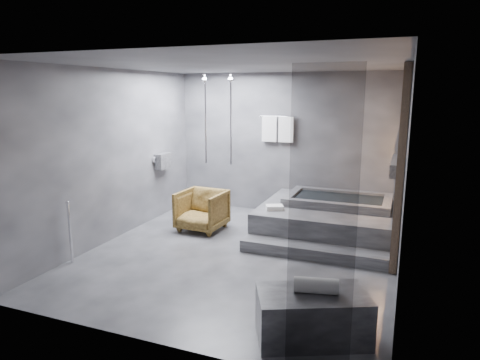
% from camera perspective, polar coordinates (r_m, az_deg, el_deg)
% --- Properties ---
extents(room, '(5.00, 5.04, 2.82)m').
position_cam_1_polar(room, '(6.30, 4.24, 5.29)').
color(room, '#2F2F32').
rests_on(room, ground).
extents(tub_deck, '(2.20, 2.00, 0.50)m').
position_cam_1_polar(tub_deck, '(7.61, 11.51, -5.19)').
color(tub_deck, '#343537').
rests_on(tub_deck, ground).
extents(tub_step, '(2.20, 0.36, 0.18)m').
position_cam_1_polar(tub_step, '(6.56, 9.64, -9.39)').
color(tub_step, '#343537').
rests_on(tub_step, ground).
extents(concrete_bench, '(1.24, 0.99, 0.49)m').
position_cam_1_polar(concrete_bench, '(4.53, 9.62, -17.42)').
color(concrete_bench, '#2D2D30').
rests_on(concrete_bench, ground).
extents(driftwood_chair, '(0.81, 0.83, 0.72)m').
position_cam_1_polar(driftwood_chair, '(7.66, -5.11, -4.03)').
color(driftwood_chair, '#422D10').
rests_on(driftwood_chair, ground).
extents(rolled_towel, '(0.46, 0.24, 0.16)m').
position_cam_1_polar(rolled_towel, '(4.39, 10.12, -13.69)').
color(rolled_towel, white).
rests_on(rolled_towel, concrete_bench).
extents(deck_towel, '(0.34, 0.30, 0.07)m').
position_cam_1_polar(deck_towel, '(7.16, 4.63, -3.66)').
color(deck_towel, white).
rests_on(deck_towel, tub_deck).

